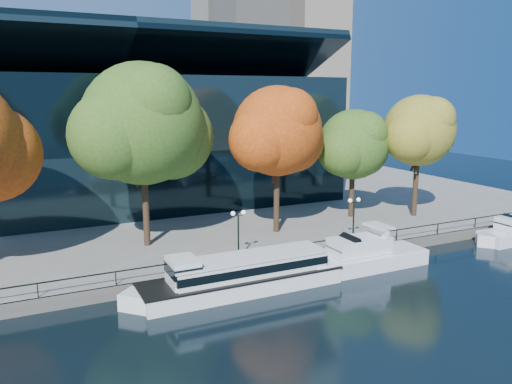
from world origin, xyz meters
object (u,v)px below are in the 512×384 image
cruiser_near (359,256)px  lamp_2 (354,210)px  tree_5 (420,132)px  tree_4 (355,146)px  tree_2 (145,126)px  lamp_1 (238,224)px  tour_boat (237,274)px  tree_3 (279,133)px

cruiser_near → lamp_2: size_ratio=3.03×
tree_5 → tree_4: bearing=157.9°
tree_4 → tree_5: 7.12m
tree_2 → lamp_1: (5.44, -6.99, -7.39)m
tree_4 → tour_boat: bearing=-148.1°
tree_2 → cruiser_near: bearing=-36.7°
cruiser_near → lamp_1: bearing=157.2°
tree_3 → tree_4: bearing=10.1°
tree_2 → lamp_2: bearing=-22.8°
lamp_1 → lamp_2: 11.20m
tree_3 → tree_4: size_ratio=1.20×
cruiser_near → lamp_1: 10.24m
tree_2 → lamp_1: bearing=-52.1°
tree_5 → lamp_1: (-23.39, -5.20, -6.09)m
cruiser_near → tree_2: tree_2 is taller
tree_4 → tree_5: tree_5 is taller
cruiser_near → tree_3: (-2.23, 9.84, 9.38)m
lamp_1 → tree_4: bearing=24.8°
tree_3 → lamp_1: size_ratio=3.44×
tree_2 → tree_3: bearing=-4.5°
cruiser_near → tree_2: 20.80m
lamp_1 → cruiser_near: bearing=-22.8°
tour_boat → tree_4: size_ratio=1.42×
tree_2 → lamp_2: 19.51m
tour_boat → tree_5: size_ratio=1.26×
tour_boat → tree_3: size_ratio=1.18×
tree_4 → lamp_2: 10.76m
tree_3 → tree_5: bearing=-2.8°
tree_4 → tree_3: bearing=-169.9°
cruiser_near → tree_2: size_ratio=0.77×
cruiser_near → tree_4: size_ratio=1.06×
tree_4 → cruiser_near: bearing=-124.0°
tree_2 → lamp_2: (16.65, -6.99, -7.39)m
tour_boat → lamp_2: 13.75m
tour_boat → tree_2: size_ratio=1.04×
lamp_2 → tree_4: bearing=53.9°
tour_boat → tree_5: tree_5 is taller
tree_2 → lamp_1: size_ratio=3.91×
cruiser_near → tree_4: bearing=56.0°
tree_3 → tree_5: 16.58m
cruiser_near → tree_3: bearing=102.7°
tour_boat → tree_4: bearing=31.9°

